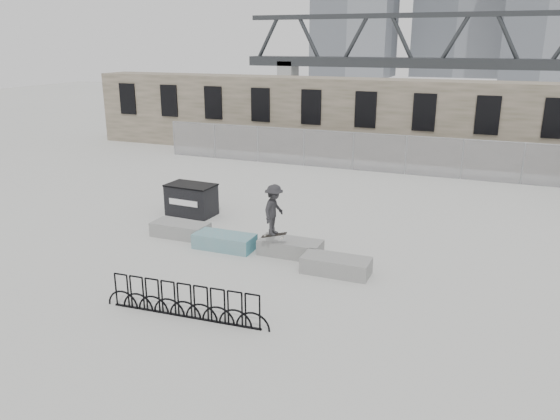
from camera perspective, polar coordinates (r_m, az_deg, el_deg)
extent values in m
plane|color=beige|center=(18.02, -2.52, -4.13)|extent=(120.00, 120.00, 0.00)
cube|color=#665D4B|center=(32.57, 9.40, 9.41)|extent=(36.00, 2.50, 4.50)
cube|color=black|center=(38.16, -15.62, 11.13)|extent=(1.20, 0.12, 2.00)
cube|color=black|center=(36.32, -11.50, 11.13)|extent=(1.20, 0.12, 2.00)
cube|color=black|center=(34.68, -6.98, 11.07)|extent=(1.20, 0.12, 2.00)
cube|color=black|center=(33.27, -2.04, 10.92)|extent=(1.20, 0.12, 2.00)
cube|color=black|center=(32.12, 3.28, 10.68)|extent=(1.20, 0.12, 2.00)
cube|color=black|center=(31.26, 8.93, 10.32)|extent=(1.20, 0.12, 2.00)
cube|color=black|center=(30.70, 14.84, 9.84)|extent=(1.20, 0.12, 2.00)
cube|color=black|center=(30.48, 20.87, 9.24)|extent=(1.20, 0.12, 2.00)
cube|color=black|center=(30.59, 26.91, 8.53)|extent=(1.20, 0.12, 2.00)
cylinder|color=gray|center=(33.54, -11.02, 7.39)|extent=(0.06, 0.06, 2.00)
cylinder|color=gray|center=(32.15, -6.85, 7.16)|extent=(0.06, 0.06, 2.00)
cylinder|color=gray|center=(30.95, -2.33, 6.88)|extent=(0.06, 0.06, 2.00)
cylinder|color=gray|center=(29.94, 2.51, 6.53)|extent=(0.06, 0.06, 2.00)
cylinder|color=gray|center=(29.17, 7.64, 6.10)|extent=(0.06, 0.06, 2.00)
cylinder|color=gray|center=(28.64, 12.99, 5.61)|extent=(0.06, 0.06, 2.00)
cylinder|color=gray|center=(28.36, 18.49, 5.04)|extent=(0.06, 0.06, 2.00)
cylinder|color=gray|center=(28.35, 24.04, 4.43)|extent=(0.06, 0.06, 2.00)
cube|color=#99999E|center=(29.17, 7.64, 6.10)|extent=(22.00, 0.02, 2.00)
cylinder|color=gray|center=(28.99, 7.72, 8.04)|extent=(22.00, 0.04, 0.04)
cube|color=gray|center=(19.43, -10.35, -2.02)|extent=(2.00, 0.90, 0.49)
cube|color=#2D471E|center=(19.37, -10.38, -1.50)|extent=(1.76, 0.66, 0.10)
cube|color=teal|center=(18.10, -5.82, -3.27)|extent=(2.00, 0.90, 0.49)
cube|color=#2D471E|center=(18.04, -5.84, -2.72)|extent=(1.76, 0.66, 0.10)
cube|color=gray|center=(17.49, 1.09, -3.94)|extent=(2.00, 0.90, 0.49)
cube|color=#2D471E|center=(17.42, 1.10, -3.36)|extent=(1.76, 0.66, 0.10)
cube|color=gray|center=(16.22, 5.88, -5.77)|extent=(2.00, 0.90, 0.49)
cube|color=#2D471E|center=(16.15, 5.90, -5.16)|extent=(1.76, 0.66, 0.10)
cube|color=black|center=(21.66, -9.23, 1.02)|extent=(1.89, 1.20, 1.19)
cube|color=black|center=(21.50, -9.31, 2.59)|extent=(1.93, 1.24, 0.05)
cube|color=white|center=(21.20, -10.09, 0.75)|extent=(1.28, 0.09, 0.23)
cube|color=black|center=(14.01, -9.85, -10.89)|extent=(4.05, 0.28, 0.04)
torus|color=black|center=(14.70, -16.18, -8.07)|extent=(0.89, 0.10, 0.89)
torus|color=black|center=(14.46, -14.70, -8.38)|extent=(0.89, 0.10, 0.89)
torus|color=black|center=(14.24, -13.16, -8.69)|extent=(0.89, 0.10, 0.89)
torus|color=black|center=(14.02, -11.58, -9.00)|extent=(0.89, 0.10, 0.89)
torus|color=black|center=(13.81, -9.94, -9.32)|extent=(0.89, 0.10, 0.89)
torus|color=black|center=(13.62, -8.25, -9.63)|extent=(0.89, 0.10, 0.89)
torus|color=black|center=(13.44, -6.51, -9.95)|extent=(0.89, 0.10, 0.89)
torus|color=black|center=(13.27, -4.72, -10.27)|extent=(0.89, 0.10, 0.89)
torus|color=black|center=(13.11, -2.88, -10.58)|extent=(0.89, 0.10, 0.89)
cube|color=#2D3033|center=(70.38, 25.02, 13.62)|extent=(70.00, 3.00, 1.20)
cube|color=#2D3033|center=(70.40, 25.61, 18.06)|extent=(70.00, 0.60, 0.60)
cube|color=gray|center=(75.41, 0.84, 13.79)|extent=(2.00, 3.00, 4.00)
imported|color=#262628|center=(16.71, -0.64, 0.03)|extent=(0.65, 1.06, 1.59)
cube|color=black|center=(16.97, -0.63, -2.63)|extent=(0.81, 0.31, 0.20)
cylinder|color=beige|center=(17.03, -1.59, -2.74)|extent=(0.06, 0.03, 0.06)
cylinder|color=beige|center=(17.15, -1.40, -2.59)|extent=(0.06, 0.03, 0.06)
cylinder|color=beige|center=(16.83, 0.16, -2.98)|extent=(0.06, 0.03, 0.06)
cylinder|color=beige|center=(16.95, 0.34, -2.83)|extent=(0.06, 0.03, 0.06)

